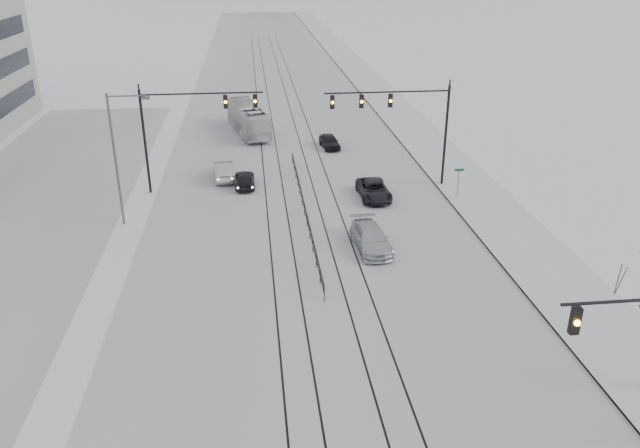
{
  "coord_description": "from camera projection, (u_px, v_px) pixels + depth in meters",
  "views": [
    {
      "loc": [
        -3.45,
        -10.67,
        17.26
      ],
      "look_at": [
        0.13,
        21.16,
        3.2
      ],
      "focal_mm": 35.0,
      "sensor_mm": 36.0,
      "label": 1
    }
  ],
  "objects": [
    {
      "name": "road",
      "position": [
        281.0,
        115.0,
        71.59
      ],
      "size": [
        22.0,
        260.0,
        0.02
      ],
      "primitive_type": "cube",
      "color": "silver",
      "rests_on": "ground"
    },
    {
      "name": "sidewalk_east",
      "position": [
        396.0,
        111.0,
        72.94
      ],
      "size": [
        5.0,
        260.0,
        0.16
      ],
      "primitive_type": "cube",
      "color": "silver",
      "rests_on": "ground"
    },
    {
      "name": "curb",
      "position": [
        376.0,
        112.0,
        72.7
      ],
      "size": [
        0.1,
        260.0,
        0.12
      ],
      "primitive_type": "cube",
      "color": "gray",
      "rests_on": "ground"
    },
    {
      "name": "parking_strip",
      "position": [
        34.0,
        201.0,
        46.8
      ],
      "size": [
        14.0,
        60.0,
        0.03
      ],
      "primitive_type": "cube",
      "color": "silver",
      "rests_on": "ground"
    },
    {
      "name": "tram_rails",
      "position": [
        294.0,
        170.0,
        53.39
      ],
      "size": [
        5.3,
        180.0,
        0.01
      ],
      "color": "black",
      "rests_on": "ground"
    },
    {
      "name": "traffic_mast_ne",
      "position": [
        405.0,
        116.0,
        47.36
      ],
      "size": [
        9.6,
        0.37,
        8.0
      ],
      "color": "black",
      "rests_on": "ground"
    },
    {
      "name": "traffic_mast_nw",
      "position": [
        183.0,
        121.0,
        46.64
      ],
      "size": [
        9.1,
        0.37,
        8.0
      ],
      "color": "black",
      "rests_on": "ground"
    },
    {
      "name": "street_light_west",
      "position": [
        119.0,
        151.0,
        40.95
      ],
      "size": [
        2.73,
        0.25,
        9.0
      ],
      "color": "#595B60",
      "rests_on": "ground"
    },
    {
      "name": "median_fence",
      "position": [
        304.0,
        209.0,
        44.08
      ],
      "size": [
        0.06,
        24.0,
        1.0
      ],
      "color": "black",
      "rests_on": "ground"
    },
    {
      "name": "street_sign",
      "position": [
        459.0,
        179.0,
        46.68
      ],
      "size": [
        0.7,
        0.06,
        2.4
      ],
      "color": "#595B60",
      "rests_on": "ground"
    },
    {
      "name": "sedan_sb_inner",
      "position": [
        245.0,
        179.0,
        49.45
      ],
      "size": [
        1.59,
        3.86,
        1.31
      ],
      "primitive_type": "imported",
      "rotation": [
        0.0,
        0.0,
        3.15
      ],
      "color": "black",
      "rests_on": "ground"
    },
    {
      "name": "sedan_sb_outer",
      "position": [
        224.0,
        171.0,
        51.15
      ],
      "size": [
        1.88,
        4.5,
        1.45
      ],
      "primitive_type": "imported",
      "rotation": [
        0.0,
        0.0,
        3.22
      ],
      "color": "#ABAEB3",
      "rests_on": "ground"
    },
    {
      "name": "sedan_nb_front",
      "position": [
        374.0,
        190.0,
        47.17
      ],
      "size": [
        2.22,
        4.7,
        1.3
      ],
      "primitive_type": "imported",
      "rotation": [
        0.0,
        0.0,
        0.01
      ],
      "color": "black",
      "rests_on": "ground"
    },
    {
      "name": "sedan_nb_right",
      "position": [
        371.0,
        239.0,
        39.09
      ],
      "size": [
        2.3,
        5.02,
        1.42
      ],
      "primitive_type": "imported",
      "rotation": [
        0.0,
        0.0,
        0.06
      ],
      "color": "silver",
      "rests_on": "ground"
    },
    {
      "name": "sedan_nb_far",
      "position": [
        330.0,
        142.0,
        59.24
      ],
      "size": [
        1.93,
        3.87,
        1.27
      ],
      "primitive_type": "imported",
      "rotation": [
        0.0,
        0.0,
        0.12
      ],
      "color": "black",
      "rests_on": "ground"
    },
    {
      "name": "box_truck",
      "position": [
        248.0,
        119.0,
        63.86
      ],
      "size": [
        4.52,
        10.78,
        2.92
      ],
      "primitive_type": "imported",
      "rotation": [
        0.0,
        0.0,
        3.34
      ],
      "color": "silver",
      "rests_on": "ground"
    }
  ]
}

